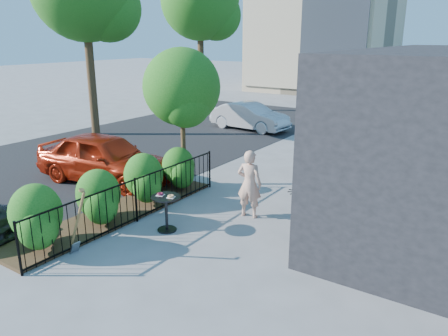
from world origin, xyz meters
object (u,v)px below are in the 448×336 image
Objects in this scene: shovel at (77,225)px; car_red at (105,158)px; street_tree_far at (200,5)px; cafe_table at (166,207)px; patio_tree at (183,92)px; car_silver at (250,116)px; woman at (249,184)px.

car_red reaches higher than shovel.
street_tree_far is 9.34× the size of cafe_table.
cafe_table is (1.66, -2.74, -2.19)m from patio_tree.
cafe_table is at bearing -120.43° from car_red.
patio_tree reaches higher than car_silver.
street_tree_far is at bearing 63.28° from car_silver.
car_red is (-3.87, 1.65, 0.17)m from cafe_table.
patio_tree is 0.48× the size of street_tree_far.
cafe_table is 0.23× the size of car_silver.
street_tree_far reaches higher than car_silver.
car_red is at bearing -8.58° from woman.
patio_tree is 2.61× the size of shovel.
woman reaches higher than shovel.
street_tree_far reaches higher than patio_tree.
patio_tree is at bearing -55.49° from street_tree_far.
woman is (1.14, 1.75, 0.27)m from cafe_table.
cafe_table is at bearing 69.95° from shovel.
shovel is at bearing -159.89° from car_silver.
cafe_table is 2.11m from woman.
street_tree_far is 5.48× the size of shovel.
woman is at bearing 63.32° from shovel.
car_silver is (-0.33, 9.15, -0.11)m from car_red.
street_tree_far is at bearing 16.68° from car_red.
patio_tree is at bearing -29.14° from woman.
woman is at bearing -144.81° from car_silver.
woman reaches higher than car_silver.
woman is 0.43× the size of car_silver.
car_red is at bearing -153.70° from patio_tree.
street_tree_far is at bearing 124.51° from patio_tree.
car_red reaches higher than car_silver.
street_tree_far reaches higher than woman.
car_red is at bearing 132.06° from shovel.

